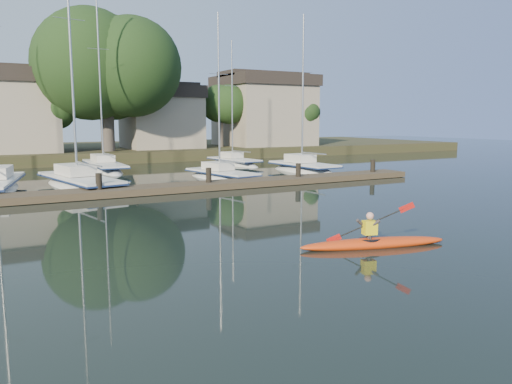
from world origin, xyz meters
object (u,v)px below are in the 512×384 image
dock (157,189)px  sailboat_7 (234,167)px  sailboat_3 (222,182)px  sailboat_6 (105,172)px  sailboat_2 (80,191)px  kayak (373,241)px  sailboat_4 (303,174)px

dock → sailboat_7: bearing=50.1°
sailboat_3 → sailboat_6: bearing=109.0°
sailboat_2 → sailboat_6: size_ratio=1.03×
sailboat_3 → sailboat_6: sailboat_6 is taller
kayak → sailboat_4: 22.28m
kayak → sailboat_3: bearing=95.3°
sailboat_4 → kayak: bearing=-122.0°
dock → sailboat_7: (10.88, 12.99, -0.38)m
dock → sailboat_7: 16.95m
sailboat_6 → sailboat_3: bearing=-59.8°
kayak → sailboat_2: (-5.68, 18.34, -0.39)m
sailboat_2 → sailboat_7: bearing=21.0°
kayak → sailboat_3: size_ratio=0.41×
dock → sailboat_7: sailboat_7 is taller
dock → sailboat_3: sailboat_3 is taller
kayak → dock: 14.52m
kayak → sailboat_6: 28.01m
dock → kayak: bearing=-80.7°
sailboat_2 → sailboat_3: sailboat_2 is taller
sailboat_7 → sailboat_4: bearing=-82.8°
sailboat_4 → sailboat_6: bearing=143.5°
kayak → sailboat_6: sailboat_6 is taller
sailboat_3 → sailboat_4: sailboat_4 is taller
sailboat_3 → sailboat_4: (7.36, 1.38, -0.03)m
dock → sailboat_2: 5.23m
sailboat_3 → dock: bearing=-155.6°
kayak → sailboat_6: size_ratio=0.30×
sailboat_3 → sailboat_6: size_ratio=0.75×
sailboat_2 → sailboat_3: 8.89m
dock → sailboat_6: size_ratio=2.17×
sailboat_4 → sailboat_7: size_ratio=1.10×
sailboat_3 → sailboat_2: bearing=168.7°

